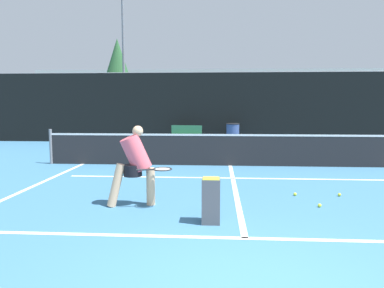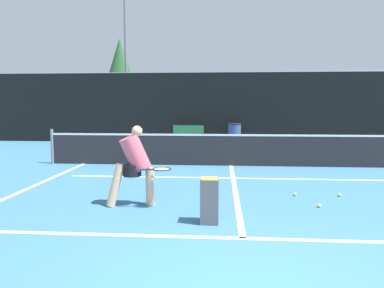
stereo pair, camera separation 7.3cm
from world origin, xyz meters
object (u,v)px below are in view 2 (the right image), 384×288
object	(u,v)px
ball_hopper	(209,200)
trash_bin	(234,134)
parked_car	(202,127)
player_practicing	(134,163)
courtside_bench	(188,134)

from	to	relation	value
ball_hopper	trash_bin	size ratio (longest dim) A/B	0.74
trash_bin	parked_car	bearing A→B (deg)	113.44
player_practicing	ball_hopper	world-z (taller)	player_practicing
player_practicing	ball_hopper	bearing A→B (deg)	-48.05
ball_hopper	parked_car	size ratio (longest dim) A/B	0.17
trash_bin	player_practicing	bearing A→B (deg)	-101.73
player_practicing	trash_bin	size ratio (longest dim) A/B	1.53
ball_hopper	courtside_bench	distance (m)	11.26
ball_hopper	courtside_bench	bearing A→B (deg)	96.77
courtside_bench	trash_bin	distance (m)	2.12
courtside_bench	player_practicing	bearing A→B (deg)	-82.64
courtside_bench	ball_hopper	bearing A→B (deg)	-75.56
player_practicing	courtside_bench	size ratio (longest dim) A/B	1.01
courtside_bench	trash_bin	xyz separation A→B (m)	(2.12, 0.17, 0.02)
ball_hopper	parked_car	bearing A→B (deg)	93.35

